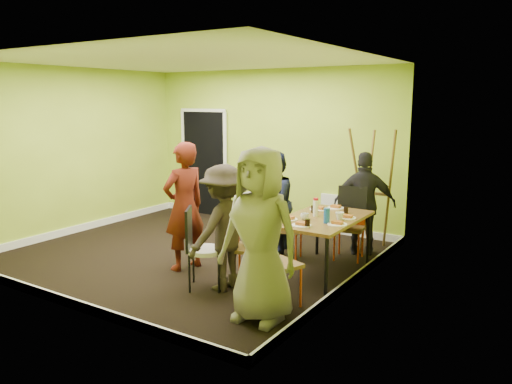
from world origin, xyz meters
TOP-DOWN VIEW (x-y plane):
  - ground at (0.00, 0.00)m, footprint 5.00×5.00m
  - room_walls at (-0.02, 0.04)m, footprint 5.04×4.54m
  - dining_table at (1.96, 0.30)m, footprint 0.90×1.50m
  - chair_left_far at (1.23, 0.53)m, footprint 0.49×0.48m
  - chair_left_near at (1.31, -0.59)m, footprint 0.52×0.52m
  - chair_back_end at (2.01, 1.21)m, footprint 0.50×0.56m
  - chair_front_end at (1.99, -1.03)m, footprint 0.55×0.55m
  - chair_bentwood at (0.95, -0.99)m, footprint 0.53×0.53m
  - easel at (2.13, 1.68)m, footprint 0.74×0.70m
  - plate_near_left at (1.73, 0.69)m, footprint 0.25×0.25m
  - plate_near_right at (1.66, -0.05)m, footprint 0.22×0.22m
  - plate_far_back at (1.88, 0.90)m, footprint 0.24×0.24m
  - plate_far_front at (1.94, -0.24)m, footprint 0.24×0.24m
  - plate_wall_back at (2.26, 0.43)m, footprint 0.23×0.23m
  - plate_wall_front at (2.28, 0.05)m, footprint 0.24×0.24m
  - thermos at (1.85, 0.32)m, footprint 0.07×0.07m
  - blue_bottle at (2.13, 0.06)m, footprint 0.08×0.08m
  - orange_bottle at (1.95, 0.40)m, footprint 0.03×0.03m
  - glass_mid at (1.73, 0.50)m, footprint 0.06×0.06m
  - glass_back at (2.12, 0.70)m, footprint 0.06×0.06m
  - glass_front at (2.02, -0.24)m, footprint 0.06×0.06m
  - cup_a at (1.83, 0.07)m, footprint 0.11×0.11m
  - cup_b at (2.21, 0.29)m, footprint 0.11×0.11m
  - person_standing at (0.34, -0.54)m, footprint 0.56×0.71m
  - person_left_far at (0.98, 0.71)m, footprint 0.74×0.86m
  - person_left_near at (1.20, -0.84)m, footprint 0.70×1.05m
  - person_back_end at (2.13, 1.38)m, footprint 0.97×0.67m
  - person_front_end at (2.04, -1.35)m, footprint 0.90×0.60m

SIDE VIEW (x-z plane):
  - ground at x=0.00m, z-range 0.00..0.00m
  - chair_left_far at x=1.23m, z-range 0.06..1.01m
  - chair_bentwood at x=0.95m, z-range 0.05..1.04m
  - chair_left_near at x=1.31m, z-range 0.06..1.05m
  - chair_front_end at x=1.99m, z-range 0.06..1.09m
  - dining_table at x=1.96m, z-range 0.32..1.07m
  - chair_back_end at x=2.01m, z-range 0.21..1.24m
  - plate_near_left at x=1.73m, z-range 0.75..0.76m
  - plate_near_right at x=1.66m, z-range 0.75..0.76m
  - plate_far_back at x=1.88m, z-range 0.75..0.76m
  - plate_far_front at x=1.94m, z-range 0.75..0.76m
  - plate_wall_back at x=2.26m, z-range 0.75..0.76m
  - plate_wall_front at x=2.28m, z-range 0.75..0.76m
  - person_left_near at x=1.20m, z-range 0.00..1.52m
  - person_left_far at x=0.98m, z-range 0.00..1.52m
  - person_back_end at x=2.13m, z-range 0.00..1.52m
  - orange_bottle at x=1.95m, z-range 0.75..0.83m
  - cup_a at x=1.83m, z-range 0.75..0.83m
  - glass_back at x=2.12m, z-range 0.75..0.84m
  - glass_mid at x=1.73m, z-range 0.75..0.85m
  - glass_front at x=2.02m, z-range 0.75..0.85m
  - cup_b at x=2.21m, z-range 0.75..0.85m
  - blue_bottle at x=2.13m, z-range 0.75..0.94m
  - thermos at x=1.85m, z-range 0.75..0.96m
  - person_standing at x=0.34m, z-range 0.00..1.72m
  - person_front_end at x=2.04m, z-range 0.00..1.81m
  - easel at x=2.13m, z-range -0.01..1.84m
  - room_walls at x=-0.02m, z-range -0.42..2.40m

